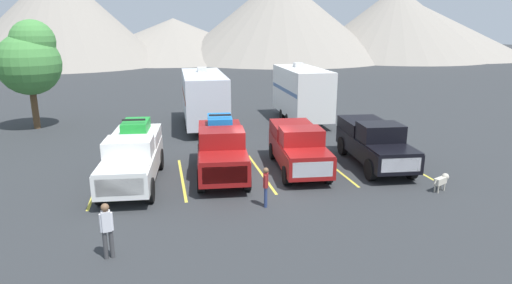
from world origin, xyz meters
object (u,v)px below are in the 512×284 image
pickup_truck_c (298,146)px  person_a (266,184)px  pickup_truck_d (374,142)px  person_b (107,227)px  pickup_truck_a (133,156)px  camper_trailer_a (204,97)px  pickup_truck_b (221,148)px  dog (442,180)px  camper_trailer_b (302,92)px

pickup_truck_c → person_a: bearing=-122.7°
pickup_truck_d → pickup_truck_c: bearing=177.5°
pickup_truck_c → person_b: (-7.86, -6.53, -0.12)m
pickup_truck_d → person_a: 7.35m
pickup_truck_a → camper_trailer_a: 10.88m
pickup_truck_b → pickup_truck_c: (3.59, -0.07, -0.13)m
pickup_truck_b → person_b: pickup_truck_b is taller
pickup_truck_c → pickup_truck_a: bearing=-178.3°
dog → camper_trailer_b: bearing=95.8°
pickup_truck_a → person_a: 6.15m
pickup_truck_b → camper_trailer_a: (0.28, 9.75, 0.80)m
person_b → dog: (12.74, 2.55, -0.51)m
camper_trailer_a → camper_trailer_b: 6.80m
camper_trailer_a → person_b: 17.01m
pickup_truck_b → person_b: (-4.27, -6.60, -0.24)m
dog → pickup_truck_d: bearing=106.2°
pickup_truck_a → pickup_truck_d: 11.19m
camper_trailer_a → person_b: size_ratio=5.26×
pickup_truck_b → dog: 9.42m
pickup_truck_c → dog: bearing=-39.2°
pickup_truck_d → person_b: (-11.63, -6.37, -0.16)m
person_a → pickup_truck_a: bearing=142.7°
pickup_truck_d → dog: size_ratio=6.87×
pickup_truck_c → person_a: (-2.53, -3.94, -0.22)m
person_a → person_b: bearing=-154.1°
camper_trailer_b → person_b: 19.98m
camper_trailer_b → person_a: bearing=-113.5°
pickup_truck_b → person_a: (1.06, -4.01, -0.35)m
dog → pickup_truck_b: bearing=154.5°
pickup_truck_a → camper_trailer_b: size_ratio=0.76×
pickup_truck_b → pickup_truck_c: 3.59m
pickup_truck_d → camper_trailer_b: size_ratio=0.74×
pickup_truck_c → camper_trailer_b: (3.48, 9.88, 1.02)m
camper_trailer_a → person_a: (0.78, -13.76, -1.14)m
pickup_truck_d → camper_trailer_b: 10.09m
pickup_truck_d → camper_trailer_a: bearing=125.4°
pickup_truck_c → pickup_truck_b: bearing=178.9°
person_a → pickup_truck_b: bearing=104.8°
pickup_truck_d → camper_trailer_a: (-7.09, 9.99, 0.88)m
camper_trailer_b → pickup_truck_c: bearing=-109.4°
dog → person_b: bearing=-168.7°
camper_trailer_b → person_b: (-11.34, -16.41, -1.13)m
camper_trailer_b → dog: size_ratio=9.28×
pickup_truck_c → dog: 6.33m
camper_trailer_b → person_b: size_ratio=4.69×
pickup_truck_c → camper_trailer_b: bearing=70.6°
pickup_truck_b → camper_trailer_b: bearing=54.2°
pickup_truck_d → person_b: pickup_truck_d is taller
pickup_truck_a → person_b: size_ratio=3.56×
pickup_truck_a → pickup_truck_c: pickup_truck_a is taller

